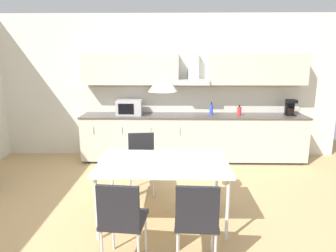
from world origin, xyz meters
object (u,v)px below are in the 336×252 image
at_px(microwave, 129,107).
at_px(bottle_red, 239,111).
at_px(dining_table, 163,165).
at_px(chair_far_left, 141,157).
at_px(bottle_blue, 211,110).
at_px(chair_near_left, 122,216).
at_px(pendant_lamp, 163,82).
at_px(coffee_maker, 290,107).
at_px(chair_near_right, 197,217).

distance_m(microwave, bottle_red, 2.08).
bearing_deg(dining_table, chair_far_left, 112.53).
height_order(bottle_blue, chair_near_left, bottle_blue).
bearing_deg(microwave, chair_far_left, -75.50).
xyz_separation_m(bottle_red, chair_near_left, (-1.70, -3.11, -0.45)).
relative_size(chair_far_left, pendant_lamp, 2.72).
xyz_separation_m(microwave, coffee_maker, (3.06, 0.03, 0.01)).
xyz_separation_m(microwave, bottle_blue, (1.56, 0.01, -0.04)).
bearing_deg(bottle_red, chair_near_right, -108.10).
bearing_deg(chair_far_left, coffee_maker, 28.99).
height_order(bottle_red, chair_near_left, bottle_red).
xyz_separation_m(dining_table, chair_near_right, (0.34, -0.84, -0.18)).
height_order(bottle_blue, chair_far_left, bottle_blue).
relative_size(microwave, chair_near_right, 0.55).
height_order(coffee_maker, chair_near_left, coffee_maker).
relative_size(dining_table, pendant_lamp, 4.74).
xyz_separation_m(bottle_blue, chair_near_right, (-0.50, -3.16, -0.47)).
bearing_deg(chair_near_right, bottle_blue, 81.08).
height_order(coffee_maker, chair_far_left, coffee_maker).
xyz_separation_m(bottle_blue, chair_near_left, (-1.18, -3.16, -0.47)).
xyz_separation_m(bottle_red, chair_near_right, (-1.02, -3.11, -0.45)).
distance_m(microwave, coffee_maker, 3.06).
bearing_deg(chair_near_left, chair_near_right, -0.03).
bearing_deg(microwave, chair_near_left, -83.15).
xyz_separation_m(coffee_maker, dining_table, (-2.33, -2.33, -0.33)).
xyz_separation_m(microwave, bottle_red, (2.08, -0.04, -0.06)).
bearing_deg(pendant_lamp, chair_near_right, -68.20).
xyz_separation_m(coffee_maker, chair_far_left, (-2.68, -1.49, -0.51)).
height_order(coffee_maker, dining_table, coffee_maker).
distance_m(coffee_maker, chair_near_right, 3.78).
relative_size(bottle_red, pendant_lamp, 0.62).
height_order(chair_near_left, chair_far_left, same).
bearing_deg(dining_table, pendant_lamp, 180.00).
distance_m(coffee_maker, dining_table, 3.31).
height_order(microwave, chair_near_left, microwave).
height_order(microwave, chair_far_left, microwave).
relative_size(coffee_maker, dining_table, 0.20).
height_order(bottle_blue, pendant_lamp, pendant_lamp).
bearing_deg(bottle_blue, bottle_red, -5.05).
distance_m(bottle_blue, chair_near_right, 3.23).
bearing_deg(coffee_maker, dining_table, -135.01).
bearing_deg(chair_far_left, dining_table, -67.47).
distance_m(bottle_red, pendant_lamp, 2.74).
xyz_separation_m(bottle_red, dining_table, (-1.36, -2.27, -0.26)).
height_order(microwave, coffee_maker, coffee_maker).
bearing_deg(coffee_maker, bottle_blue, -179.37).
bearing_deg(bottle_red, microwave, 179.00).
xyz_separation_m(dining_table, chair_far_left, (-0.35, 0.84, -0.18)).
height_order(chair_near_right, pendant_lamp, pendant_lamp).
bearing_deg(coffee_maker, bottle_red, -176.33).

